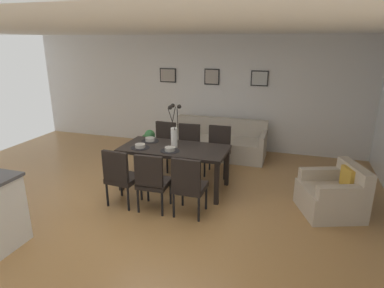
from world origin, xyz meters
name	(u,v)px	position (x,y,z in m)	size (l,w,h in m)	color
ground_plane	(153,205)	(0.00, 0.00, 0.00)	(9.00, 9.00, 0.00)	#A87A47
back_wall_panel	(208,92)	(0.00, 3.25, 1.30)	(9.00, 0.10, 2.60)	silver
ceiling_panel	(158,28)	(0.00, 0.40, 2.64)	(9.00, 7.20, 0.08)	white
dining_table	(174,152)	(0.11, 0.71, 0.66)	(1.80, 0.88, 0.74)	black
dining_chair_near_left	(120,175)	(-0.45, -0.15, 0.51)	(0.47, 0.47, 0.92)	black
dining_chair_near_right	(164,143)	(-0.44, 1.55, 0.51)	(0.46, 0.46, 0.92)	black
dining_chair_far_left	(152,180)	(0.08, -0.16, 0.51)	(0.46, 0.46, 0.92)	black
dining_chair_far_right	(188,146)	(0.07, 1.54, 0.51)	(0.47, 0.47, 0.92)	black
dining_chair_mid_left	(189,184)	(0.64, -0.14, 0.51)	(0.44, 0.44, 0.92)	black
dining_chair_mid_right	(218,148)	(0.66, 1.58, 0.51)	(0.44, 0.44, 0.92)	black
centerpiece_vase	(174,131)	(0.11, 0.72, 1.02)	(0.21, 0.23, 0.73)	silver
placemat_near_left	(140,148)	(-0.43, 0.52, 0.74)	(0.32, 0.32, 0.01)	black
bowl_near_left	(140,146)	(-0.43, 0.52, 0.78)	(0.17, 0.17, 0.07)	#B2ADA3
placemat_near_right	(150,141)	(-0.43, 0.91, 0.74)	(0.32, 0.32, 0.01)	black
bowl_near_right	(150,139)	(-0.43, 0.91, 0.78)	(0.17, 0.17, 0.07)	#B2ADA3
placemat_far_left	(170,151)	(0.11, 0.52, 0.74)	(0.32, 0.32, 0.01)	black
bowl_far_left	(170,149)	(0.11, 0.52, 0.78)	(0.17, 0.17, 0.07)	#B2ADA3
sofa	(218,144)	(0.44, 2.58, 0.28)	(2.06, 0.84, 0.80)	#B2A899
armchair	(333,195)	(2.65, 0.61, 0.29)	(1.03, 1.03, 0.75)	#B7A893
framed_picture_left	(168,75)	(-0.98, 3.18, 1.67)	(0.41, 0.03, 0.33)	black
framed_picture_center	(212,77)	(0.11, 3.18, 1.67)	(0.35, 0.03, 0.36)	black
framed_picture_right	(260,78)	(1.19, 3.18, 1.67)	(0.38, 0.03, 0.34)	black
potted_plant	(149,143)	(-0.93, 1.88, 0.37)	(0.36, 0.36, 0.67)	silver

